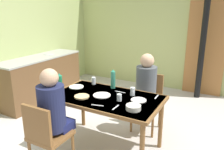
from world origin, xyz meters
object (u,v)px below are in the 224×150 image
kitchen_counter (41,78)px  chair_far_diner (148,98)px  serving_bowl_center (133,107)px  chair_near_diner (46,135)px  water_bottle_green_far (113,79)px  water_bottle_green_near (60,84)px  person_far_diner (146,83)px  dining_table (106,102)px  person_near_diner (53,106)px

kitchen_counter → chair_far_diner: size_ratio=2.14×
chair_far_diner → serving_bowl_center: chair_far_diner is taller
chair_near_diner → water_bottle_green_far: size_ratio=3.12×
serving_bowl_center → water_bottle_green_near: bearing=179.5°
chair_near_diner → water_bottle_green_near: 0.74m
person_far_diner → dining_table: bearing=64.6°
kitchen_counter → chair_near_diner: size_ratio=2.14×
person_far_diner → chair_near_diner: bearing=65.8°
dining_table → serving_bowl_center: 0.51m
dining_table → water_bottle_green_far: (-0.08, 0.32, 0.21)m
person_near_diner → water_bottle_green_far: (0.25, 0.95, 0.09)m
kitchen_counter → dining_table: kitchen_counter is taller
kitchen_counter → water_bottle_green_near: (1.46, -1.04, 0.42)m
person_near_diner → water_bottle_green_far: 0.99m
person_near_diner → water_bottle_green_near: bearing=122.1°
chair_far_diner → person_near_diner: person_near_diner is taller
dining_table → serving_bowl_center: bearing=-23.1°
dining_table → chair_near_diner: (-0.33, -0.77, -0.17)m
chair_far_diner → water_bottle_green_near: 1.37m
kitchen_counter → serving_bowl_center: bearing=-22.6°
chair_near_diner → chair_far_diner: 1.66m
chair_far_diner → chair_near_diner: bearing=67.7°
chair_near_diner → kitchen_counter: bearing=136.9°
dining_table → person_far_diner: size_ratio=1.83×
water_bottle_green_far → serving_bowl_center: water_bottle_green_far is taller
water_bottle_green_far → person_near_diner: bearing=-104.8°
chair_far_diner → water_bottle_green_near: size_ratio=3.15×
person_near_diner → serving_bowl_center: bearing=28.8°
water_bottle_green_far → serving_bowl_center: size_ratio=1.64×
kitchen_counter → person_far_diner: (2.36, -0.23, 0.33)m
dining_table → water_bottle_green_near: 0.67m
chair_near_diner → dining_table: bearing=66.8°
chair_near_diner → person_near_diner: bearing=90.0°
dining_table → person_near_diner: (-0.33, -0.63, 0.12)m
kitchen_counter → chair_far_diner: bearing=-2.2°
water_bottle_green_near → water_bottle_green_far: water_bottle_green_far is taller
chair_far_diner → water_bottle_green_near: (-0.91, -0.95, 0.37)m
kitchen_counter → water_bottle_green_near: water_bottle_green_near is taller
dining_table → chair_far_diner: 0.84m
person_near_diner → water_bottle_green_far: bearing=75.2°
kitchen_counter → chair_near_diner: 2.38m
serving_bowl_center → chair_far_diner: bearing=99.5°
water_bottle_green_far → serving_bowl_center: 0.75m
chair_far_diner → person_far_diner: 0.31m
water_bottle_green_far → kitchen_counter: bearing=164.9°
kitchen_counter → dining_table: size_ratio=1.32×
person_far_diner → water_bottle_green_far: person_far_diner is taller
person_far_diner → serving_bowl_center: 0.84m
chair_near_diner → serving_bowl_center: chair_near_diner is taller
chair_near_diner → water_bottle_green_far: bearing=77.0°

